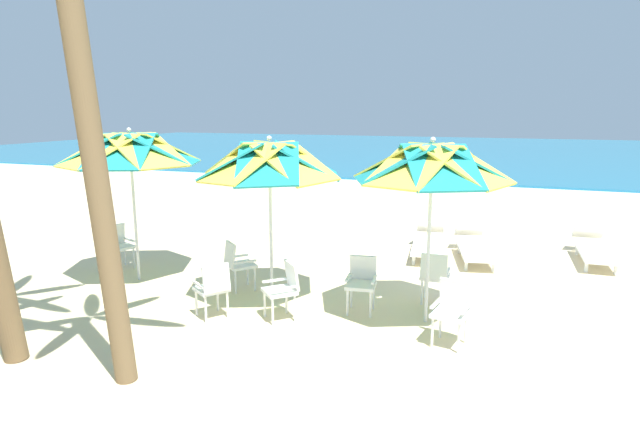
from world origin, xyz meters
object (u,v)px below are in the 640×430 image
at_px(beach_umbrella_1, 270,162).
at_px(plastic_chair_1, 452,308).
at_px(plastic_chair_6, 118,244).
at_px(plastic_chair_0, 435,274).
at_px(plastic_chair_2, 362,280).
at_px(sun_lounger_1, 474,246).
at_px(sun_lounger_2, 429,242).
at_px(beach_umbrella_2, 130,150).
at_px(plastic_chair_5, 213,287).
at_px(beachgoer_seated, 446,184).
at_px(beach_umbrella_0, 432,165).
at_px(palm_tree_2, 90,91).
at_px(plastic_chair_4, 237,262).
at_px(plastic_chair_3, 284,287).
at_px(sun_lounger_0, 594,248).

bearing_deg(beach_umbrella_1, plastic_chair_1, -11.11).
bearing_deg(plastic_chair_1, plastic_chair_6, 168.86).
distance_m(plastic_chair_0, beach_umbrella_1, 3.18).
height_order(plastic_chair_2, sun_lounger_1, plastic_chair_2).
distance_m(plastic_chair_6, sun_lounger_2, 6.40).
distance_m(beach_umbrella_2, sun_lounger_1, 7.05).
height_order(plastic_chair_5, beachgoer_seated, beachgoer_seated).
xyz_separation_m(beach_umbrella_0, beachgoer_seated, (-1.22, 12.98, -2.05)).
bearing_deg(plastic_chair_1, plastic_chair_0, 106.53).
relative_size(sun_lounger_1, palm_tree_2, 0.43).
bearing_deg(plastic_chair_4, beach_umbrella_0, -5.36).
height_order(beach_umbrella_1, plastic_chair_6, beach_umbrella_1).
bearing_deg(palm_tree_2, sun_lounger_1, 63.17).
bearing_deg(plastic_chair_4, beach_umbrella_2, -177.08).
height_order(beach_umbrella_1, sun_lounger_1, beach_umbrella_1).
distance_m(plastic_chair_1, plastic_chair_3, 2.46).
relative_size(plastic_chair_1, plastic_chair_3, 1.00).
bearing_deg(sun_lounger_1, plastic_chair_5, -126.84).
bearing_deg(plastic_chair_3, plastic_chair_5, -160.97).
bearing_deg(plastic_chair_2, plastic_chair_5, -152.87).
height_order(sun_lounger_0, sun_lounger_2, same).
xyz_separation_m(beach_umbrella_1, sun_lounger_0, (5.26, 4.41, -2.02)).
distance_m(plastic_chair_3, palm_tree_2, 3.89).
distance_m(plastic_chair_1, sun_lounger_1, 4.33).
bearing_deg(plastic_chair_0, beach_umbrella_2, -173.75).
distance_m(sun_lounger_0, sun_lounger_1, 2.44).
xyz_separation_m(beach_umbrella_2, sun_lounger_0, (8.09, 4.15, -2.11)).
distance_m(plastic_chair_1, beachgoer_seated, 13.70).
height_order(plastic_chair_1, sun_lounger_0, plastic_chair_1).
distance_m(plastic_chair_1, sun_lounger_0, 5.52).
xyz_separation_m(plastic_chair_0, beach_umbrella_2, (-5.31, -0.58, 1.89)).
bearing_deg(beach_umbrella_2, beachgoer_seated, 72.28).
relative_size(beach_umbrella_0, beachgoer_seated, 2.94).
distance_m(plastic_chair_5, sun_lounger_0, 7.87).
height_order(plastic_chair_3, plastic_chair_6, same).
xyz_separation_m(beach_umbrella_1, plastic_chair_4, (-0.82, 0.36, -1.80)).
bearing_deg(plastic_chair_3, beach_umbrella_1, 129.76).
xyz_separation_m(plastic_chair_4, sun_lounger_2, (2.78, 3.42, -0.22)).
bearing_deg(sun_lounger_0, palm_tree_2, -127.77).
bearing_deg(plastic_chair_6, plastic_chair_1, -11.14).
relative_size(plastic_chair_0, sun_lounger_0, 0.40).
xyz_separation_m(plastic_chair_3, plastic_chair_5, (-1.00, -0.35, 0.00)).
distance_m(plastic_chair_5, palm_tree_2, 3.54).
bearing_deg(plastic_chair_0, sun_lounger_1, 81.52).
height_order(plastic_chair_4, palm_tree_2, palm_tree_2).
xyz_separation_m(beach_umbrella_0, plastic_chair_6, (-6.13, 0.67, -1.84)).
relative_size(sun_lounger_2, palm_tree_2, 0.42).
bearing_deg(beachgoer_seated, sun_lounger_2, -85.59).
xyz_separation_m(plastic_chair_1, plastic_chair_4, (-3.72, 0.93, 0.00)).
height_order(plastic_chair_0, plastic_chair_1, same).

